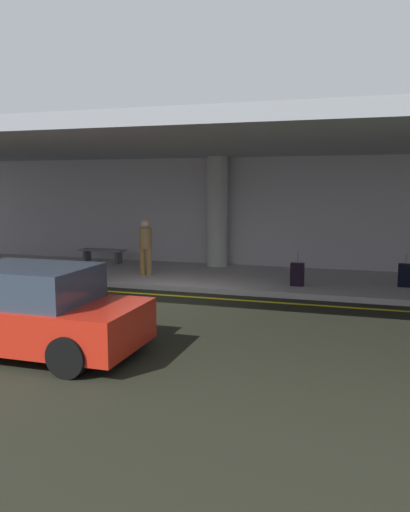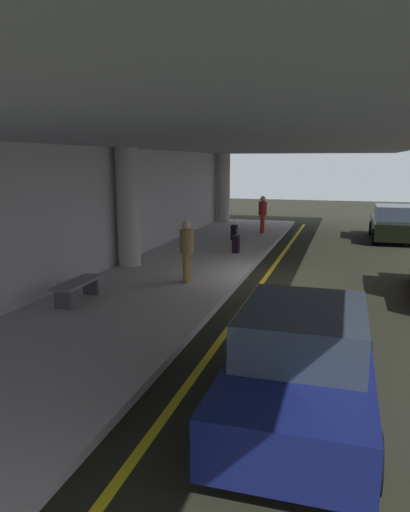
{
  "view_description": "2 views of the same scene",
  "coord_description": "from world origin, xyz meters",
  "px_view_note": "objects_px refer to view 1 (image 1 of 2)",
  "views": [
    {
      "loc": [
        4.72,
        -11.79,
        2.84
      ],
      "look_at": [
        0.48,
        1.84,
        0.88
      ],
      "focal_mm": 35.93,
      "sensor_mm": 36.0,
      "label": 1
    },
    {
      "loc": [
        -13.77,
        -1.76,
        3.4
      ],
      "look_at": [
        -1.38,
        1.89,
        0.86
      ],
      "focal_mm": 34.06,
      "sensor_mm": 36.0,
      "label": 2
    }
  ],
  "objects_px": {
    "person_waiting_for_ride": "(146,244)",
    "bench_metal": "(103,253)",
    "support_column_left_mid": "(217,212)",
    "car_red": "(26,311)",
    "suitcase_upright_primary": "(297,274)",
    "suitcase_upright_secondary": "(405,275)"
  },
  "relations": [
    {
      "from": "support_column_left_mid",
      "to": "suitcase_upright_secondary",
      "type": "height_order",
      "value": "support_column_left_mid"
    },
    {
      "from": "support_column_left_mid",
      "to": "bench_metal",
      "type": "distance_m",
      "value": 4.34
    },
    {
      "from": "car_red",
      "to": "bench_metal",
      "type": "relative_size",
      "value": 2.56
    },
    {
      "from": "bench_metal",
      "to": "car_red",
      "type": "bearing_deg",
      "value": -69.32
    },
    {
      "from": "suitcase_upright_secondary",
      "to": "support_column_left_mid",
      "type": "bearing_deg",
      "value": 164.19
    },
    {
      "from": "person_waiting_for_ride",
      "to": "bench_metal",
      "type": "distance_m",
      "value": 3.17
    },
    {
      "from": "support_column_left_mid",
      "to": "suitcase_upright_secondary",
      "type": "xyz_separation_m",
      "value": [
        5.84,
        -2.04,
        -1.51
      ]
    },
    {
      "from": "support_column_left_mid",
      "to": "suitcase_upright_secondary",
      "type": "relative_size",
      "value": 4.06
    },
    {
      "from": "car_red",
      "to": "suitcase_upright_primary",
      "type": "height_order",
      "value": "car_red"
    },
    {
      "from": "car_red",
      "to": "suitcase_upright_secondary",
      "type": "distance_m",
      "value": 9.81
    },
    {
      "from": "person_waiting_for_ride",
      "to": "bench_metal",
      "type": "xyz_separation_m",
      "value": [
        -2.49,
        1.87,
        -0.61
      ]
    },
    {
      "from": "suitcase_upright_secondary",
      "to": "bench_metal",
      "type": "height_order",
      "value": "suitcase_upright_secondary"
    },
    {
      "from": "person_waiting_for_ride",
      "to": "suitcase_upright_primary",
      "type": "relative_size",
      "value": 1.87
    },
    {
      "from": "support_column_left_mid",
      "to": "car_red",
      "type": "distance_m",
      "value": 9.43
    },
    {
      "from": "suitcase_upright_secondary",
      "to": "suitcase_upright_primary",
      "type": "bearing_deg",
      "value": -162.16
    },
    {
      "from": "support_column_left_mid",
      "to": "suitcase_upright_secondary",
      "type": "distance_m",
      "value": 6.37
    },
    {
      "from": "support_column_left_mid",
      "to": "suitcase_upright_primary",
      "type": "relative_size",
      "value": 4.06
    },
    {
      "from": "support_column_left_mid",
      "to": "suitcase_upright_primary",
      "type": "distance_m",
      "value": 4.38
    },
    {
      "from": "bench_metal",
      "to": "suitcase_upright_secondary",
      "type": "bearing_deg",
      "value": -8.52
    },
    {
      "from": "suitcase_upright_primary",
      "to": "suitcase_upright_secondary",
      "type": "relative_size",
      "value": 1.0
    },
    {
      "from": "suitcase_upright_secondary",
      "to": "bench_metal",
      "type": "relative_size",
      "value": 0.56
    },
    {
      "from": "suitcase_upright_primary",
      "to": "suitcase_upright_secondary",
      "type": "distance_m",
      "value": 2.88
    }
  ]
}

